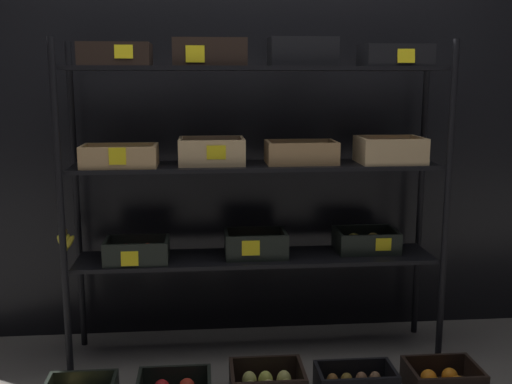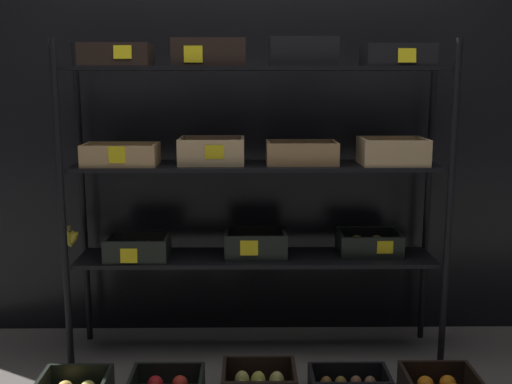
# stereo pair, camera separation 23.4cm
# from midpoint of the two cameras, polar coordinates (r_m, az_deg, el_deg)

# --- Properties ---
(ground_plane) EXTENTS (10.00, 10.00, 0.00)m
(ground_plane) POSITION_cam_midpoint_polar(r_m,az_deg,el_deg) (3.28, -2.12, -14.85)
(ground_plane) COLOR #605B56
(storefront_wall) EXTENTS (4.23, 0.12, 2.47)m
(storefront_wall) POSITION_cam_midpoint_polar(r_m,az_deg,el_deg) (3.34, -2.62, 7.66)
(storefront_wall) COLOR black
(storefront_wall) RESTS_ON ground_plane
(display_rack) EXTENTS (1.93, 0.39, 1.60)m
(display_rack) POSITION_cam_midpoint_polar(r_m,az_deg,el_deg) (2.98, -2.50, 3.38)
(display_rack) COLOR black
(display_rack) RESTS_ON ground_plane
(crate_ground_kiwi) EXTENTS (0.36, 0.21, 0.12)m
(crate_ground_kiwi) POSITION_cam_midpoint_polar(r_m,az_deg,el_deg) (2.91, 6.98, -17.46)
(crate_ground_kiwi) COLOR black
(crate_ground_kiwi) RESTS_ON ground_plane
(crate_ground_orange) EXTENTS (0.33, 0.25, 0.12)m
(crate_ground_orange) POSITION_cam_midpoint_polar(r_m,az_deg,el_deg) (2.99, 14.96, -16.85)
(crate_ground_orange) COLOR black
(crate_ground_orange) RESTS_ON ground_plane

